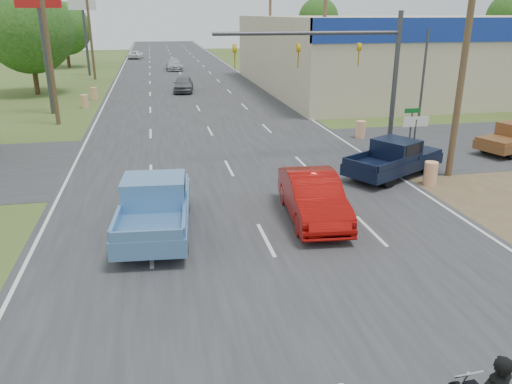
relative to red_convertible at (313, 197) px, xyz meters
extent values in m
cube|color=#2D2D30|center=(-1.99, 30.59, -0.81)|extent=(15.00, 180.00, 0.02)
cube|color=#2D2D30|center=(-1.99, 8.59, -0.81)|extent=(120.00, 10.00, 0.02)
cube|color=#B7A88C|center=(30.01, 30.59, 2.48)|extent=(50.00, 28.00, 6.60)
cylinder|color=#4C3823|center=(7.51, 3.59, 4.18)|extent=(0.28, 0.28, 10.00)
cylinder|color=#4C3823|center=(7.51, 21.59, 4.18)|extent=(0.28, 0.28, 10.00)
cylinder|color=#4C3823|center=(7.51, 39.59, 4.18)|extent=(0.28, 0.28, 10.00)
cylinder|color=#4C3823|center=(-11.49, 18.59, 4.18)|extent=(0.28, 0.28, 10.00)
cylinder|color=#4C3823|center=(-11.49, 42.59, 4.18)|extent=(0.28, 0.28, 10.00)
cylinder|color=#422D19|center=(-15.49, 32.59, 0.80)|extent=(0.44, 0.44, 3.24)
sphere|color=#124114|center=(-15.49, 32.59, 4.76)|extent=(7.56, 7.56, 7.56)
cylinder|color=#422D19|center=(-16.19, 56.59, 0.62)|extent=(0.44, 0.44, 2.88)
sphere|color=#124114|center=(-16.19, 56.59, 4.14)|extent=(6.72, 6.72, 6.72)
cylinder|color=#422D19|center=(53.01, 60.59, 0.98)|extent=(0.44, 0.44, 3.60)
cylinder|color=#422D19|center=(28.01, 85.59, 0.89)|extent=(0.44, 0.44, 3.42)
sphere|color=#124114|center=(28.01, 85.59, 5.07)|extent=(7.98, 7.98, 7.98)
cylinder|color=#422D19|center=(-31.99, 85.59, 1.07)|extent=(0.44, 0.44, 3.78)
cylinder|color=orange|center=(6.01, 2.59, -0.32)|extent=(0.56, 0.56, 1.00)
cylinder|color=orange|center=(6.41, 11.09, -0.32)|extent=(0.56, 0.56, 1.00)
cylinder|color=orange|center=(-10.49, 24.59, -0.32)|extent=(0.56, 0.56, 1.00)
cylinder|color=orange|center=(-10.19, 28.59, -0.32)|extent=(0.56, 0.56, 1.00)
cylinder|color=#3F3F44|center=(-12.49, 22.59, 3.68)|extent=(0.30, 0.30, 9.00)
cylinder|color=#3F3F44|center=(-12.49, 46.59, 3.68)|extent=(0.30, 0.30, 9.00)
cube|color=white|center=(-12.49, 46.59, 7.38)|extent=(3.00, 0.35, 2.00)
cylinder|color=#3F3F44|center=(6.21, 4.59, 0.38)|extent=(0.08, 0.08, 2.40)
cube|color=white|center=(6.21, 4.59, 1.48)|extent=(1.20, 0.05, 0.45)
cylinder|color=#3F3F44|center=(6.81, 6.09, 0.38)|extent=(0.08, 0.08, 2.40)
cube|color=#0C591E|center=(6.81, 6.09, 1.68)|extent=(0.80, 0.04, 0.22)
cylinder|color=#3F3F44|center=(6.51, 7.59, 2.68)|extent=(0.24, 0.24, 7.00)
cylinder|color=#3F3F44|center=(2.01, 7.59, 5.18)|extent=(9.00, 0.18, 0.18)
imported|color=gold|center=(4.51, 7.59, 4.73)|extent=(0.18, 0.40, 1.10)
imported|color=gold|center=(1.51, 7.59, 4.73)|extent=(0.18, 0.40, 1.10)
imported|color=gold|center=(-1.49, 7.59, 4.73)|extent=(0.18, 0.40, 1.10)
imported|color=#930906|center=(0.00, 0.00, 0.00)|extent=(2.12, 5.08, 1.63)
cylinder|color=white|center=(-0.14, -9.37, 0.12)|extent=(0.58, 0.08, 0.04)
cylinder|color=black|center=(-6.18, 1.73, -0.38)|extent=(0.40, 0.89, 0.87)
cylinder|color=black|center=(-4.37, 1.57, -0.38)|extent=(0.40, 0.89, 0.87)
cylinder|color=black|center=(-6.48, -1.64, -0.38)|extent=(0.40, 0.89, 0.87)
cylinder|color=black|center=(-4.66, -1.80, -0.38)|extent=(0.40, 0.89, 0.87)
cube|color=#5483B5|center=(-5.42, -0.04, -0.14)|extent=(2.65, 5.81, 0.56)
cube|color=#5483B5|center=(-5.27, 1.65, 0.21)|extent=(2.24, 2.31, 0.20)
cube|color=#5483B5|center=(-5.41, 0.07, 0.59)|extent=(2.14, 1.86, 0.92)
cube|color=black|center=(-5.41, 0.07, 0.76)|extent=(2.15, 1.53, 0.49)
cube|color=#5483B5|center=(-5.66, -2.79, 0.29)|extent=(2.00, 0.26, 0.33)
cylinder|color=black|center=(5.91, 5.46, -0.43)|extent=(0.81, 0.63, 0.77)
cylinder|color=black|center=(6.71, 4.06, -0.43)|extent=(0.81, 0.63, 0.77)
cylinder|color=black|center=(3.31, 3.99, -0.43)|extent=(0.81, 0.63, 0.77)
cylinder|color=black|center=(4.10, 2.59, -0.43)|extent=(0.81, 0.63, 0.77)
cube|color=black|center=(5.01, 4.02, -0.22)|extent=(5.29, 4.12, 0.50)
cube|color=black|center=(6.31, 4.76, 0.10)|extent=(2.55, 2.52, 0.17)
cube|color=black|center=(5.09, 4.07, 0.43)|extent=(2.17, 2.27, 0.82)
cube|color=black|center=(5.09, 4.07, 0.58)|extent=(1.93, 2.16, 0.43)
cube|color=black|center=(2.88, 2.82, 0.16)|extent=(0.93, 1.58, 0.29)
cylinder|color=black|center=(11.57, 6.77, -0.46)|extent=(0.77, 0.49, 0.72)
cube|color=brown|center=(11.81, 6.05, 0.04)|extent=(2.23, 2.19, 0.16)
imported|color=#5D5C62|center=(-2.55, 31.19, -0.09)|extent=(2.14, 4.42, 1.46)
imported|color=#B3B4B8|center=(-2.49, 50.36, -0.12)|extent=(2.06, 4.86, 1.40)
imported|color=white|center=(-7.75, 68.64, -0.23)|extent=(2.57, 4.47, 1.17)
camera|label=1|loc=(-5.18, -15.60, 6.06)|focal=35.00mm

